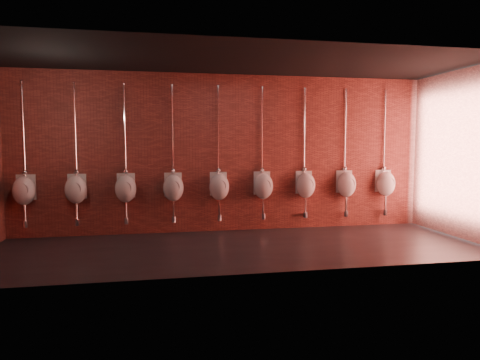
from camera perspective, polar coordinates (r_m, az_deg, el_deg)
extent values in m
plane|color=black|center=(7.51, 0.13, -8.99)|extent=(8.50, 8.50, 0.00)
cube|color=black|center=(7.43, 0.13, 15.74)|extent=(8.50, 3.00, 0.04)
cube|color=#994337|center=(8.77, -1.73, 3.57)|extent=(8.50, 0.04, 3.20)
cube|color=#994337|center=(5.83, 2.93, 2.89)|extent=(8.50, 0.04, 3.20)
cube|color=#994337|center=(9.11, 27.42, 3.07)|extent=(0.04, 3.00, 3.20)
ellipsoid|color=white|center=(8.90, -26.85, -1.28)|extent=(0.44, 0.39, 0.54)
cube|color=white|center=(9.02, -26.63, -0.85)|extent=(0.35, 0.07, 0.48)
cylinder|color=#9E9E9E|center=(8.77, -27.10, -1.17)|extent=(0.24, 0.04, 0.24)
cylinder|color=white|center=(8.97, -26.93, 6.09)|extent=(0.03, 0.03, 1.75)
sphere|color=white|center=(8.97, -26.75, 0.90)|extent=(0.10, 0.10, 0.10)
cylinder|color=white|center=(9.04, -27.15, 11.65)|extent=(0.06, 0.06, 0.01)
cylinder|color=white|center=(8.94, -26.76, -3.76)|extent=(0.04, 0.04, 0.36)
cylinder|color=white|center=(8.98, -26.70, -5.26)|extent=(0.10, 0.10, 0.13)
cylinder|color=white|center=(9.07, -26.55, -5.17)|extent=(0.04, 0.18, 0.04)
ellipsoid|color=white|center=(8.69, -21.04, -1.22)|extent=(0.44, 0.39, 0.54)
cube|color=white|center=(8.82, -20.89, -0.78)|extent=(0.35, 0.07, 0.48)
cylinder|color=#9E9E9E|center=(8.55, -21.21, -1.10)|extent=(0.24, 0.04, 0.24)
cylinder|color=white|center=(8.76, -21.13, 6.33)|extent=(0.03, 0.03, 1.75)
sphere|color=white|center=(8.77, -20.98, 1.02)|extent=(0.10, 0.10, 0.10)
cylinder|color=white|center=(8.83, -21.31, 12.03)|extent=(0.06, 0.06, 0.01)
cylinder|color=white|center=(8.74, -20.96, -3.75)|extent=(0.04, 0.04, 0.36)
cylinder|color=white|center=(8.77, -20.91, -5.29)|extent=(0.10, 0.10, 0.13)
cylinder|color=white|center=(8.86, -20.81, -5.19)|extent=(0.04, 0.18, 0.04)
ellipsoid|color=white|center=(8.57, -15.00, -1.14)|extent=(0.44, 0.39, 0.54)
cube|color=white|center=(8.70, -14.95, -0.69)|extent=(0.35, 0.07, 0.48)
cylinder|color=#9E9E9E|center=(8.44, -15.07, -1.01)|extent=(0.24, 0.04, 0.24)
cylinder|color=white|center=(8.65, -15.12, 6.52)|extent=(0.03, 0.03, 1.75)
sphere|color=white|center=(8.65, -15.00, 1.13)|extent=(0.10, 0.10, 0.10)
cylinder|color=white|center=(8.72, -15.25, 12.29)|extent=(0.06, 0.06, 0.01)
cylinder|color=white|center=(8.62, -14.95, -3.70)|extent=(0.04, 0.04, 0.36)
cylinder|color=white|center=(8.66, -14.91, -5.27)|extent=(0.10, 0.10, 0.13)
cylinder|color=white|center=(8.75, -14.87, -5.16)|extent=(0.04, 0.18, 0.04)
ellipsoid|color=white|center=(8.55, -8.87, -1.04)|extent=(0.44, 0.39, 0.54)
cube|color=white|center=(8.68, -8.91, -0.60)|extent=(0.35, 0.07, 0.48)
cylinder|color=#9E9E9E|center=(8.42, -8.84, -0.92)|extent=(0.24, 0.04, 0.24)
cylinder|color=white|center=(8.63, -9.00, 6.63)|extent=(0.03, 0.03, 1.75)
sphere|color=white|center=(8.63, -8.93, 1.23)|extent=(0.10, 0.10, 0.10)
cylinder|color=white|center=(8.70, -9.08, 12.41)|extent=(0.06, 0.06, 0.01)
cylinder|color=white|center=(8.60, -8.84, -3.61)|extent=(0.04, 0.04, 0.36)
cylinder|color=white|center=(8.64, -8.82, -5.18)|extent=(0.10, 0.10, 0.13)
cylinder|color=white|center=(8.73, -8.84, -5.08)|extent=(0.04, 0.18, 0.04)
ellipsoid|color=white|center=(8.63, -2.78, -0.93)|extent=(0.44, 0.39, 0.54)
cube|color=white|center=(8.76, -2.91, -0.49)|extent=(0.35, 0.07, 0.48)
cylinder|color=#9E9E9E|center=(8.50, -2.66, -0.81)|extent=(0.24, 0.04, 0.24)
cylinder|color=white|center=(8.71, -2.92, 6.67)|extent=(0.03, 0.03, 1.75)
sphere|color=white|center=(8.71, -2.89, 1.32)|extent=(0.10, 0.10, 0.10)
cylinder|color=white|center=(8.78, -2.95, 12.40)|extent=(0.06, 0.06, 0.01)
cylinder|color=white|center=(8.68, -2.77, -3.48)|extent=(0.04, 0.04, 0.36)
cylinder|color=white|center=(8.72, -2.77, -5.04)|extent=(0.10, 0.10, 0.13)
cylinder|color=white|center=(8.80, -2.85, -4.94)|extent=(0.04, 0.18, 0.04)
ellipsoid|color=white|center=(8.81, 3.13, -0.82)|extent=(0.44, 0.39, 0.54)
cube|color=white|center=(8.93, 2.92, -0.39)|extent=(0.35, 0.07, 0.48)
cylinder|color=#9E9E9E|center=(8.67, 3.34, -0.69)|extent=(0.24, 0.04, 0.24)
cylinder|color=white|center=(8.88, 2.98, 6.63)|extent=(0.03, 0.03, 1.75)
sphere|color=white|center=(8.88, 2.97, 1.39)|extent=(0.10, 0.10, 0.10)
cylinder|color=white|center=(8.95, 3.01, 12.25)|extent=(0.06, 0.06, 0.01)
cylinder|color=white|center=(8.85, 3.12, -3.32)|extent=(0.04, 0.04, 0.36)
cylinder|color=white|center=(8.89, 3.11, -4.84)|extent=(0.10, 0.10, 0.13)
cylinder|color=white|center=(8.97, 2.97, -4.75)|extent=(0.04, 0.18, 0.04)
ellipsoid|color=white|center=(9.07, 8.76, -0.70)|extent=(0.44, 0.39, 0.54)
cube|color=white|center=(9.19, 8.47, -0.29)|extent=(0.35, 0.07, 0.48)
cylinder|color=#9E9E9E|center=(8.94, 9.05, -0.58)|extent=(0.24, 0.04, 0.24)
cylinder|color=white|center=(9.14, 8.60, 6.53)|extent=(0.03, 0.03, 1.75)
sphere|color=white|center=(9.14, 8.56, 1.44)|extent=(0.10, 0.10, 0.10)
cylinder|color=white|center=(9.21, 8.67, 12.00)|extent=(0.06, 0.06, 0.01)
cylinder|color=white|center=(9.11, 8.72, -3.13)|extent=(0.04, 0.04, 0.36)
cylinder|color=white|center=(9.15, 8.70, -4.61)|extent=(0.10, 0.10, 0.13)
cylinder|color=white|center=(9.23, 8.52, -4.53)|extent=(0.04, 0.18, 0.04)
ellipsoid|color=white|center=(9.41, 14.02, -0.59)|extent=(0.44, 0.39, 0.54)
cube|color=white|center=(9.53, 13.68, -0.19)|extent=(0.35, 0.07, 0.48)
cylinder|color=#9E9E9E|center=(9.29, 14.37, -0.47)|extent=(0.24, 0.04, 0.24)
cylinder|color=white|center=(9.48, 13.86, 6.39)|extent=(0.03, 0.03, 1.75)
sphere|color=white|center=(9.49, 13.79, 1.48)|extent=(0.10, 0.10, 0.10)
cylinder|color=white|center=(9.55, 13.97, 11.65)|extent=(0.06, 0.06, 0.01)
cylinder|color=white|center=(9.46, 13.97, -2.93)|extent=(0.04, 0.04, 0.36)
cylinder|color=white|center=(9.49, 13.94, -4.36)|extent=(0.10, 0.10, 0.13)
cylinder|color=white|center=(9.57, 13.72, -4.28)|extent=(0.04, 0.18, 0.04)
ellipsoid|color=white|center=(9.83, 18.87, -0.48)|extent=(0.44, 0.39, 0.54)
cube|color=white|center=(9.95, 18.49, -0.10)|extent=(0.35, 0.07, 0.48)
cylinder|color=#9E9E9E|center=(9.71, 19.27, -0.36)|extent=(0.24, 0.04, 0.24)
cylinder|color=white|center=(9.90, 18.72, 6.20)|extent=(0.03, 0.03, 1.75)
sphere|color=white|center=(9.90, 18.62, 1.50)|extent=(0.10, 0.10, 0.10)
cylinder|color=white|center=(9.96, 18.86, 11.25)|extent=(0.06, 0.06, 0.01)
cylinder|color=white|center=(9.88, 18.81, -2.72)|extent=(0.04, 0.04, 0.36)
cylinder|color=white|center=(9.91, 18.77, -4.09)|extent=(0.10, 0.10, 0.13)
cylinder|color=white|center=(9.98, 18.52, -4.02)|extent=(0.04, 0.18, 0.04)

